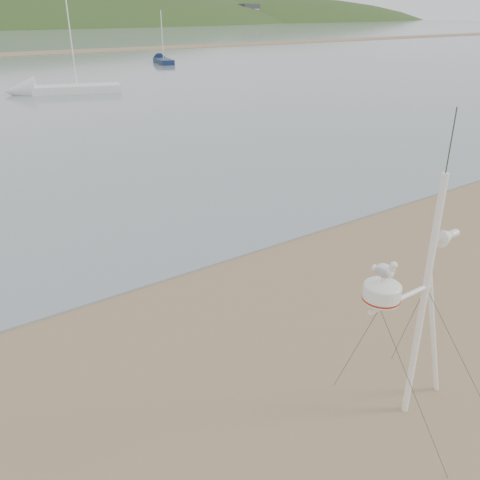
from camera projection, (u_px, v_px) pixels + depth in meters
ground at (160, 445)px, 6.79m from camera, size 560.00×560.00×0.00m
mast_rig at (415, 354)px, 6.91m from camera, size 1.93×2.06×4.35m
sailboat_white_near at (45, 90)px, 35.05m from camera, size 7.95×4.26×7.68m
sailboat_blue_far at (161, 60)px, 56.05m from camera, size 2.79×5.89×5.74m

